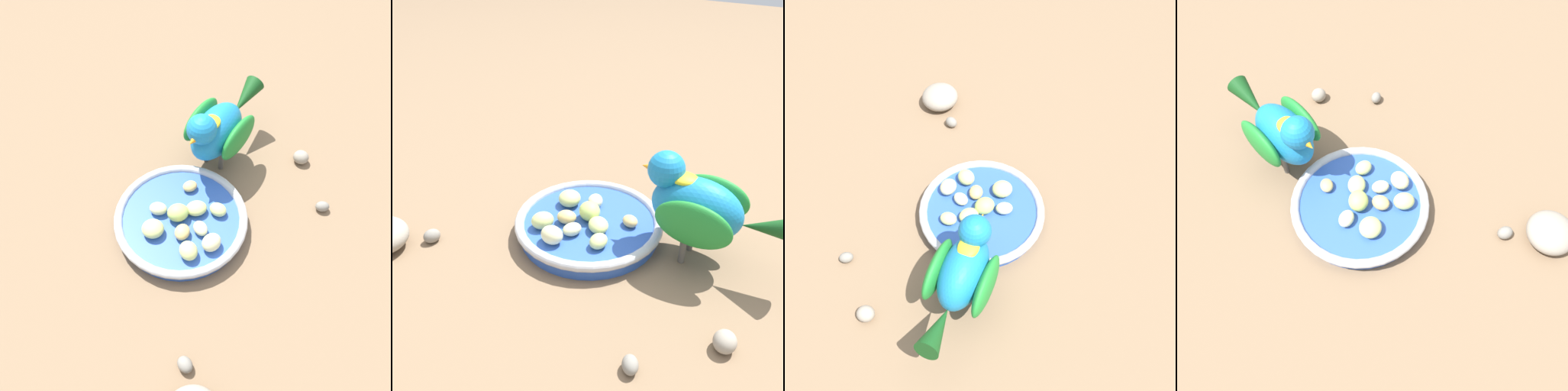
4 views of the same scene
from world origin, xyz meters
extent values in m
plane|color=#7A6047|center=(0.00, 0.00, 0.00)|extent=(4.00, 4.00, 0.00)
cylinder|color=#2D56B7|center=(-0.01, 0.02, 0.01)|extent=(0.20, 0.20, 0.02)
torus|color=#B7BABF|center=(-0.01, 0.02, 0.02)|extent=(0.21, 0.21, 0.01)
ellipsoid|color=#B2CC66|center=(-0.01, 0.02, 0.04)|extent=(0.05, 0.05, 0.03)
ellipsoid|color=beige|center=(-0.02, 0.06, 0.03)|extent=(0.03, 0.03, 0.02)
ellipsoid|color=beige|center=(-0.01, -0.02, 0.03)|extent=(0.03, 0.03, 0.02)
ellipsoid|color=#C6D17A|center=(-0.06, 0.04, 0.03)|extent=(0.05, 0.05, 0.02)
ellipsoid|color=#C6D17A|center=(-0.06, -0.03, 0.03)|extent=(0.04, 0.04, 0.02)
ellipsoid|color=beige|center=(-0.03, -0.05, 0.04)|extent=(0.04, 0.03, 0.02)
ellipsoid|color=tan|center=(-0.03, 0.00, 0.03)|extent=(0.03, 0.03, 0.02)
ellipsoid|color=#C6D17A|center=(0.01, 0.01, 0.03)|extent=(0.04, 0.04, 0.02)
ellipsoid|color=#C6D17A|center=(0.03, -0.02, 0.03)|extent=(0.02, 0.03, 0.02)
ellipsoid|color=tan|center=(0.05, 0.04, 0.03)|extent=(0.03, 0.03, 0.01)
cylinder|color=#59544C|center=(0.13, 0.03, 0.02)|extent=(0.01, 0.01, 0.04)
cylinder|color=#59544C|center=(0.13, 0.06, 0.02)|extent=(0.01, 0.01, 0.04)
ellipsoid|color=#197AB7|center=(0.13, 0.05, 0.08)|extent=(0.12, 0.07, 0.08)
ellipsoid|color=#1E7F2D|center=(0.14, 0.01, 0.08)|extent=(0.10, 0.02, 0.06)
ellipsoid|color=#1E7F2D|center=(0.14, 0.08, 0.08)|extent=(0.10, 0.02, 0.06)
cone|color=#144719|center=(0.23, 0.05, 0.08)|extent=(0.08, 0.04, 0.05)
sphere|color=#197AB7|center=(0.09, 0.05, 0.12)|extent=(0.05, 0.05, 0.05)
cone|color=orange|center=(0.07, 0.05, 0.12)|extent=(0.02, 0.02, 0.02)
ellipsoid|color=yellow|center=(0.11, 0.05, 0.12)|extent=(0.04, 0.03, 0.01)
ellipsoid|color=gray|center=(-0.24, -0.16, 0.02)|extent=(0.10, 0.10, 0.04)
ellipsoid|color=gray|center=(0.22, -0.08, 0.01)|extent=(0.03, 0.03, 0.02)
ellipsoid|color=gray|center=(-0.19, -0.11, 0.01)|extent=(0.03, 0.03, 0.02)
ellipsoid|color=gray|center=(0.15, -0.16, 0.01)|extent=(0.03, 0.03, 0.02)
camera|label=1|loc=(-0.32, -0.22, 0.63)|focal=41.91mm
camera|label=2|loc=(0.26, -0.43, 0.40)|focal=41.34mm
camera|label=3|loc=(0.42, 0.18, 0.72)|focal=45.28mm
camera|label=4|loc=(-0.26, 0.22, 0.58)|focal=38.59mm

